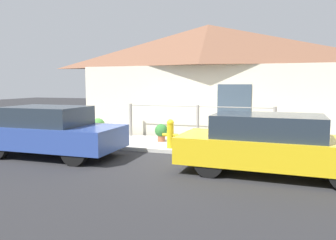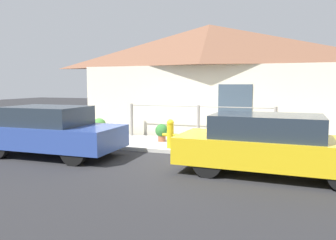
% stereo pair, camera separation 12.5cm
% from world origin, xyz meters
% --- Properties ---
extents(ground_plane, '(60.00, 60.00, 0.00)m').
position_xyz_m(ground_plane, '(0.00, 0.00, 0.00)').
color(ground_plane, '#262628').
extents(sidewalk, '(24.00, 2.14, 0.11)m').
position_xyz_m(sidewalk, '(0.00, 1.07, 0.05)').
color(sidewalk, '#B2AFA8').
rests_on(sidewalk, ground_plane).
extents(house, '(9.33, 2.23, 4.05)m').
position_xyz_m(house, '(0.00, 3.47, 3.13)').
color(house, beige).
rests_on(house, ground_plane).
extents(fence, '(4.90, 0.10, 1.13)m').
position_xyz_m(fence, '(0.00, 1.99, 0.73)').
color(fence, gray).
rests_on(fence, sidewalk).
extents(car_left, '(3.70, 1.68, 1.32)m').
position_xyz_m(car_left, '(-3.22, -1.25, 0.67)').
color(car_left, '#2D4793').
rests_on(car_left, ground_plane).
extents(car_right, '(4.11, 1.79, 1.27)m').
position_xyz_m(car_right, '(2.39, -1.25, 0.65)').
color(car_right, gold).
rests_on(car_right, ground_plane).
extents(fire_hydrant, '(0.46, 0.20, 0.82)m').
position_xyz_m(fire_hydrant, '(-0.39, 0.29, 0.53)').
color(fire_hydrant, yellow).
rests_on(fire_hydrant, sidewalk).
extents(potted_plant_near_hydrant, '(0.42, 0.42, 0.56)m').
position_xyz_m(potted_plant_near_hydrant, '(-0.98, 1.21, 0.42)').
color(potted_plant_near_hydrant, '#9E5638').
rests_on(potted_plant_near_hydrant, sidewalk).
extents(potted_plant_by_fence, '(0.48, 0.48, 0.62)m').
position_xyz_m(potted_plant_by_fence, '(-3.45, 1.57, 0.45)').
color(potted_plant_by_fence, '#9E5638').
rests_on(potted_plant_by_fence, sidewalk).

